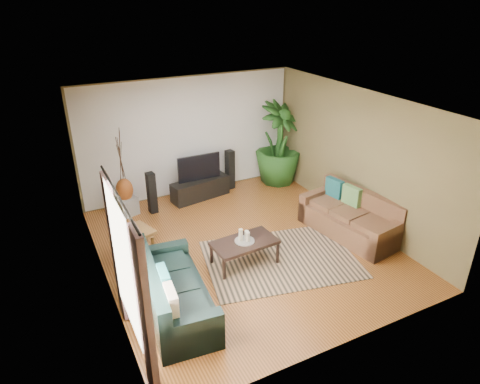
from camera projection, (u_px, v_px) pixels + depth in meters
floor at (245, 247)px, 8.00m from camera, size 5.50×5.50×0.00m
ceiling at (246, 104)px, 6.84m from camera, size 5.50×5.50×0.00m
wall_back at (189, 137)px, 9.63m from camera, size 5.00×0.00×5.00m
wall_front at (349, 263)px, 5.20m from camera, size 5.00×0.00×5.00m
wall_left at (97, 211)px, 6.40m from camera, size 0.00×5.50×5.50m
wall_right at (357, 158)px, 8.43m from camera, size 0.00×5.50×5.50m
backwall_panel at (189, 137)px, 9.62m from camera, size 4.90×0.00×4.90m
window_pane at (123, 264)px, 5.10m from camera, size 0.00×1.80×1.80m
curtain_near at (146, 318)px, 4.62m from camera, size 0.08×0.35×2.20m
curtain_far at (116, 249)px, 5.83m from camera, size 0.08×0.35×2.20m
curtain_rod at (118, 195)px, 4.73m from camera, size 0.03×1.90×0.03m
sofa_left at (175, 287)px, 6.24m from camera, size 1.04×2.06×0.85m
sofa_right at (350, 215)px, 8.24m from camera, size 1.18×2.07×0.85m
area_rug at (280, 259)px, 7.62m from camera, size 2.95×2.36×0.01m
coffee_table at (245, 252)px, 7.42m from camera, size 1.15×0.68×0.45m
candle_tray at (245, 241)px, 7.32m from camera, size 0.34×0.34×0.02m
candle_tall at (241, 235)px, 7.27m from camera, size 0.07×0.07×0.22m
candle_mid at (248, 237)px, 7.27m from camera, size 0.07×0.07×0.17m
candle_short at (247, 234)px, 7.36m from camera, size 0.07×0.07×0.14m
tv_stand at (200, 189)px, 9.78m from camera, size 1.40×0.62×0.45m
television at (199, 167)px, 9.57m from camera, size 0.99×0.05×0.59m
speaker_left at (152, 193)px, 9.05m from camera, size 0.19×0.20×0.91m
speaker_right at (230, 169)px, 10.17m from camera, size 0.20×0.21×0.95m
potted_plant at (279, 144)px, 10.29m from camera, size 1.46×1.46×1.98m
plant_pot at (277, 176)px, 10.66m from camera, size 0.37×0.37×0.28m
pedestal at (127, 206)px, 9.08m from camera, size 0.49×0.49×0.39m
vase at (125, 190)px, 8.92m from camera, size 0.36×0.36×0.50m
side_table at (137, 245)px, 7.51m from camera, size 0.69×0.69×0.58m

